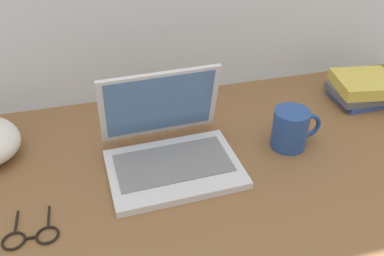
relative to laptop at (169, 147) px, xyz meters
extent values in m
cube|color=brown|center=(0.09, -0.04, -0.06)|extent=(1.60, 0.76, 0.03)
cube|color=silver|center=(0.00, -0.05, -0.04)|extent=(0.32, 0.23, 0.02)
cube|color=slate|center=(0.00, -0.03, -0.03)|extent=(0.28, 0.15, 0.00)
cube|color=silver|center=(0.00, 0.09, 0.07)|extent=(0.30, 0.07, 0.20)
cube|color=#4C72A5|center=(0.00, 0.08, 0.07)|extent=(0.27, 0.05, 0.17)
cylinder|color=#26478C|center=(0.31, -0.02, 0.01)|extent=(0.09, 0.09, 0.10)
torus|color=#26478C|center=(0.36, -0.02, 0.01)|extent=(0.07, 0.01, 0.07)
cylinder|color=brown|center=(0.31, -0.02, 0.05)|extent=(0.08, 0.08, 0.00)
torus|color=black|center=(-0.35, -0.17, -0.04)|extent=(0.05, 0.05, 0.01)
torus|color=black|center=(-0.29, -0.17, -0.04)|extent=(0.05, 0.05, 0.01)
cube|color=black|center=(-0.32, -0.17, -0.04)|extent=(0.02, 0.00, 0.00)
cube|color=black|center=(-0.35, -0.11, -0.04)|extent=(0.01, 0.06, 0.00)
cube|color=black|center=(-0.29, -0.12, -0.04)|extent=(0.01, 0.06, 0.00)
cube|color=#334C99|center=(0.63, 0.14, -0.04)|extent=(0.16, 0.14, 0.02)
cube|color=#595960|center=(0.63, 0.14, -0.02)|extent=(0.19, 0.15, 0.02)
cube|color=#D8BF4C|center=(0.63, 0.14, 0.01)|extent=(0.19, 0.18, 0.04)
camera|label=1|loc=(-0.15, -0.78, 0.60)|focal=38.57mm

